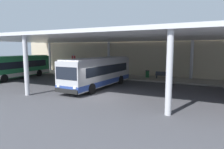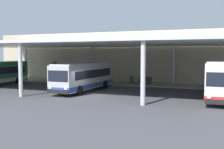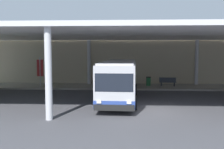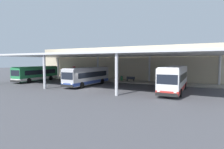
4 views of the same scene
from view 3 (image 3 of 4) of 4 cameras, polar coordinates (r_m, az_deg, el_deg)
ground_plane at (r=17.69m, az=8.89°, el=-7.83°), size 200.00×200.00×0.00m
platform_kerb at (r=29.22m, az=6.65°, el=-2.63°), size 42.00×4.50×0.18m
station_building_facade at (r=32.22m, az=6.37°, el=4.62°), size 48.00×1.60×7.54m
canopy_shelter at (r=22.79m, az=7.70°, el=8.43°), size 40.00×17.00×5.55m
bus_second_bay at (r=20.91m, az=1.63°, el=-1.23°), size 2.97×10.61×3.17m
bench_waiting at (r=29.50m, az=11.88°, el=-1.51°), size 1.80×0.45×0.92m
trash_bin at (r=29.47m, az=7.83°, el=-1.43°), size 0.52×0.52×0.98m
banner_sign at (r=29.70m, az=-15.18°, el=1.02°), size 0.70×0.12×3.20m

